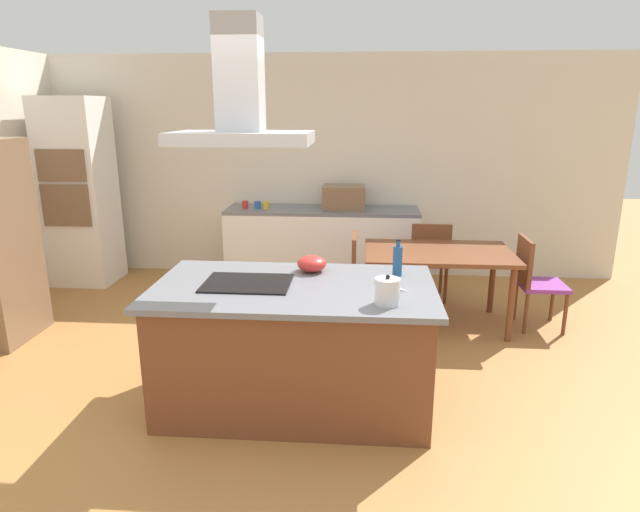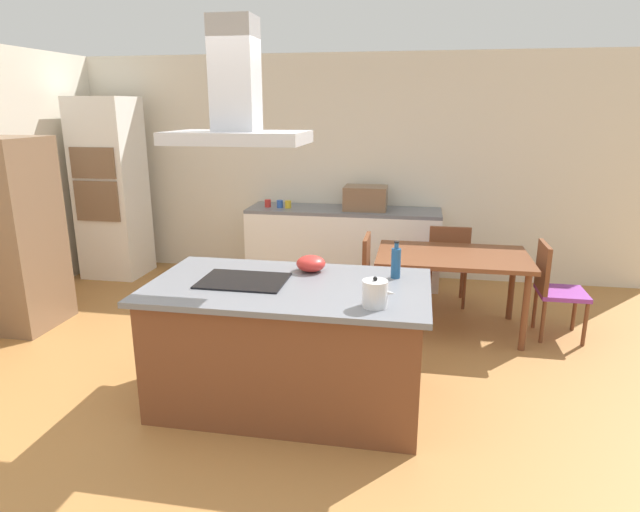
{
  "view_description": "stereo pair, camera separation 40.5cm",
  "coord_description": "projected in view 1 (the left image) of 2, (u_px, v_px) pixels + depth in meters",
  "views": [
    {
      "loc": [
        0.45,
        -3.5,
        2.09
      ],
      "look_at": [
        0.15,
        0.4,
        1.0
      ],
      "focal_mm": 30.29,
      "sensor_mm": 36.0,
      "label": 1
    },
    {
      "loc": [
        0.85,
        -3.45,
        2.09
      ],
      "look_at": [
        0.15,
        0.4,
        1.0
      ],
      "focal_mm": 30.29,
      "sensor_mm": 36.0,
      "label": 2
    }
  ],
  "objects": [
    {
      "name": "cooktop",
      "position": [
        247.0,
        283.0,
        3.73
      ],
      "size": [
        0.6,
        0.44,
        0.01
      ],
      "primitive_type": "cube",
      "color": "black",
      "rests_on": "kitchen_island"
    },
    {
      "name": "mixing_bowl",
      "position": [
        312.0,
        264.0,
        4.0
      ],
      "size": [
        0.22,
        0.22,
        0.12
      ],
      "primitive_type": "ellipsoid",
      "color": "red",
      "rests_on": "kitchen_island"
    },
    {
      "name": "ground",
      "position": [
        314.0,
        323.0,
        5.39
      ],
      "size": [
        16.0,
        16.0,
        0.0
      ],
      "primitive_type": "plane",
      "color": "#AD753D"
    },
    {
      "name": "wall_back",
      "position": [
        326.0,
        168.0,
        6.71
      ],
      "size": [
        7.2,
        0.1,
        2.7
      ],
      "primitive_type": "cube",
      "color": "beige",
      "rests_on": "ground"
    },
    {
      "name": "kitchen_island",
      "position": [
        295.0,
        345.0,
        3.83
      ],
      "size": [
        1.94,
        1.1,
        0.9
      ],
      "color": "brown",
      "rests_on": "ground"
    },
    {
      "name": "chair_at_right_end",
      "position": [
        534.0,
        277.0,
        5.17
      ],
      "size": [
        0.42,
        0.42,
        0.89
      ],
      "color": "purple",
      "rests_on": "ground"
    },
    {
      "name": "range_hood",
      "position": [
        241.0,
        104.0,
        3.41
      ],
      "size": [
        0.9,
        0.55,
        0.78
      ],
      "color": "#ADADB2"
    },
    {
      "name": "tea_kettle",
      "position": [
        388.0,
        291.0,
        3.33
      ],
      "size": [
        0.21,
        0.16,
        0.19
      ],
      "color": "silver",
      "rests_on": "kitchen_island"
    },
    {
      "name": "countertop_microwave",
      "position": [
        344.0,
        197.0,
        6.42
      ],
      "size": [
        0.5,
        0.38,
        0.28
      ],
      "primitive_type": "cube",
      "color": "brown",
      "rests_on": "back_counter"
    },
    {
      "name": "coffee_mug_yellow",
      "position": [
        266.0,
        205.0,
        6.46
      ],
      "size": [
        0.08,
        0.08,
        0.09
      ],
      "primitive_type": "cylinder",
      "color": "gold",
      "rests_on": "back_counter"
    },
    {
      "name": "chair_at_left_end",
      "position": [
        343.0,
        273.0,
        5.3
      ],
      "size": [
        0.42,
        0.42,
        0.89
      ],
      "color": "purple",
      "rests_on": "ground"
    },
    {
      "name": "wall_oven_stack",
      "position": [
        79.0,
        192.0,
        6.42
      ],
      "size": [
        0.7,
        0.66,
        2.2
      ],
      "color": "white",
      "rests_on": "ground"
    },
    {
      "name": "dining_table",
      "position": [
        438.0,
        259.0,
        5.19
      ],
      "size": [
        1.4,
        0.9,
        0.75
      ],
      "color": "brown",
      "rests_on": "ground"
    },
    {
      "name": "back_counter",
      "position": [
        322.0,
        245.0,
        6.6
      ],
      "size": [
        2.31,
        0.62,
        0.9
      ],
      "color": "white",
      "rests_on": "ground"
    },
    {
      "name": "coffee_mug_red",
      "position": [
        245.0,
        204.0,
        6.5
      ],
      "size": [
        0.08,
        0.08,
        0.09
      ],
      "primitive_type": "cylinder",
      "color": "red",
      "rests_on": "back_counter"
    },
    {
      "name": "coffee_mug_blue",
      "position": [
        258.0,
        205.0,
        6.48
      ],
      "size": [
        0.08,
        0.08,
        0.09
      ],
      "primitive_type": "cylinder",
      "color": "#2D56B2",
      "rests_on": "back_counter"
    },
    {
      "name": "chair_facing_back_wall",
      "position": [
        429.0,
        257.0,
        5.87
      ],
      "size": [
        0.42,
        0.42,
        0.89
      ],
      "color": "purple",
      "rests_on": "ground"
    },
    {
      "name": "olive_oil_bottle",
      "position": [
        398.0,
        260.0,
        3.9
      ],
      "size": [
        0.07,
        0.07,
        0.27
      ],
      "color": "navy",
      "rests_on": "kitchen_island"
    }
  ]
}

